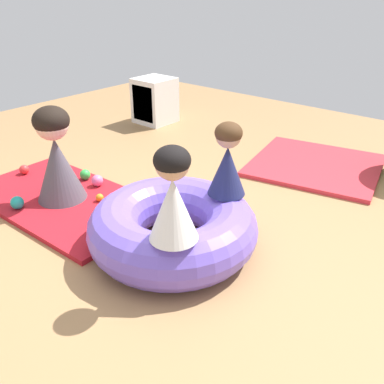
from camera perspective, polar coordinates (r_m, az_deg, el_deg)
name	(u,v)px	position (r m, az deg, el deg)	size (l,w,h in m)	color
ground_plane	(158,245)	(2.94, -4.71, -7.25)	(8.00, 8.00, 0.00)	#9E7549
gym_mat_far_left	(315,165)	(4.30, 16.46, 3.53)	(1.18, 1.15, 0.04)	red
gym_mat_near_right	(63,200)	(3.63, -17.12, -1.02)	(1.66, 0.93, 0.04)	#B21923
inflatable_cushion	(173,227)	(2.81, -2.64, -4.79)	(1.14, 1.14, 0.35)	#7056D1
child_in_white	(173,195)	(2.24, -2.62, -0.48)	(0.29, 0.29, 0.55)	white
child_in_navy	(227,160)	(2.76, 4.86, 4.38)	(0.36, 0.36, 0.50)	navy
adult_seated	(56,156)	(3.47, -17.99, 4.74)	(0.41, 0.41, 0.77)	#4C4751
play_ball_green	(85,175)	(3.88, -14.37, 2.32)	(0.10, 0.10, 0.10)	green
play_ball_pink	(97,181)	(3.73, -12.79, 1.52)	(0.10, 0.10, 0.10)	pink
play_ball_teal	(17,203)	(3.55, -22.73, -1.34)	(0.10, 0.10, 0.10)	teal
play_ball_orange	(100,198)	(3.48, -12.46, -0.75)	(0.06, 0.06, 0.06)	orange
play_ball_red	(24,170)	(4.17, -21.90, 2.86)	(0.09, 0.09, 0.09)	red
storage_cube	(153,101)	(5.45, -5.28, 12.27)	(0.44, 0.44, 0.56)	silver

